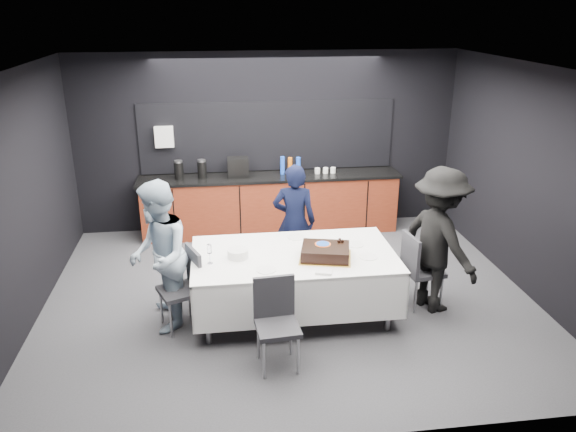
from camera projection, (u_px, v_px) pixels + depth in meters
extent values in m
plane|color=#3F3F44|center=(289.00, 297.00, 7.07)|extent=(6.00, 6.00, 0.00)
cube|color=white|center=(289.00, 68.00, 6.07)|extent=(6.00, 5.00, 0.04)
cube|color=black|center=(268.00, 142.00, 8.89)|extent=(6.00, 0.04, 2.80)
cube|color=black|center=(333.00, 293.00, 4.25)|extent=(6.00, 0.04, 2.80)
cube|color=black|center=(21.00, 202.00, 6.20)|extent=(0.04, 5.00, 2.80)
cube|color=black|center=(529.00, 181.00, 6.94)|extent=(0.04, 5.00, 2.80)
cube|color=#63200F|center=(271.00, 205.00, 8.94)|extent=(4.00, 0.60, 0.90)
cube|color=black|center=(270.00, 177.00, 8.78)|extent=(4.10, 0.64, 0.04)
cube|color=black|center=(268.00, 136.00, 8.83)|extent=(4.00, 0.03, 1.10)
cube|color=white|center=(164.00, 137.00, 8.57)|extent=(0.28, 0.12, 0.32)
cylinder|color=black|center=(179.00, 171.00, 8.55)|extent=(0.14, 0.14, 0.26)
cylinder|color=black|center=(202.00, 170.00, 8.59)|extent=(0.14, 0.14, 0.26)
cube|color=black|center=(238.00, 167.00, 8.66)|extent=(0.32, 0.24, 0.30)
cylinder|color=blue|center=(282.00, 165.00, 8.79)|extent=(0.07, 0.07, 0.28)
cylinder|color=orange|center=(290.00, 166.00, 8.81)|extent=(0.07, 0.07, 0.26)
cylinder|color=blue|center=(298.00, 166.00, 8.76)|extent=(0.07, 0.07, 0.28)
cylinder|color=white|center=(317.00, 171.00, 8.85)|extent=(0.08, 0.08, 0.09)
cylinder|color=white|center=(326.00, 171.00, 8.86)|extent=(0.08, 0.08, 0.09)
cylinder|color=white|center=(333.00, 170.00, 8.88)|extent=(0.08, 0.08, 0.09)
cylinder|color=#99999E|center=(178.00, 161.00, 8.50)|extent=(0.12, 0.12, 0.03)
cylinder|color=#99999E|center=(202.00, 161.00, 8.54)|extent=(0.12, 0.12, 0.03)
cylinder|color=#99999E|center=(208.00, 313.00, 5.98)|extent=(0.06, 0.06, 0.75)
cylinder|color=#99999E|center=(208.00, 271.00, 6.90)|extent=(0.06, 0.06, 0.75)
cylinder|color=#99999E|center=(389.00, 300.00, 6.22)|extent=(0.06, 0.06, 0.75)
cylinder|color=#99999E|center=(366.00, 262.00, 7.15)|extent=(0.06, 0.06, 0.75)
cube|color=white|center=(294.00, 255.00, 6.43)|extent=(2.32, 1.32, 0.04)
cube|color=white|center=(302.00, 303.00, 5.92)|extent=(2.32, 0.02, 0.55)
cube|color=white|center=(286.00, 253.00, 7.12)|extent=(2.32, 0.02, 0.55)
cube|color=white|center=(194.00, 282.00, 6.38)|extent=(0.02, 1.32, 0.55)
cube|color=white|center=(389.00, 270.00, 6.66)|extent=(0.02, 1.32, 0.55)
cube|color=gold|center=(325.00, 257.00, 6.31)|extent=(0.66, 0.58, 0.01)
cube|color=black|center=(325.00, 252.00, 6.28)|extent=(0.61, 0.53, 0.12)
cube|color=black|center=(326.00, 247.00, 6.26)|extent=(0.61, 0.53, 0.01)
cylinder|color=#FE5D15|center=(323.00, 244.00, 6.31)|extent=(0.18, 0.18, 0.00)
cylinder|color=blue|center=(323.00, 244.00, 6.31)|extent=(0.15, 0.15, 0.01)
sphere|color=black|center=(339.00, 240.00, 6.39)|extent=(0.04, 0.04, 0.04)
sphere|color=black|center=(342.00, 241.00, 6.35)|extent=(0.04, 0.04, 0.04)
sphere|color=black|center=(338.00, 241.00, 6.35)|extent=(0.04, 0.04, 0.04)
cylinder|color=white|center=(238.00, 253.00, 6.30)|extent=(0.24, 0.24, 0.10)
cylinder|color=white|center=(266.00, 270.00, 6.02)|extent=(0.22, 0.22, 0.01)
cylinder|color=white|center=(355.00, 244.00, 6.65)|extent=(0.21, 0.21, 0.01)
cylinder|color=white|center=(368.00, 257.00, 6.33)|extent=(0.22, 0.22, 0.01)
cylinder|color=white|center=(296.00, 237.00, 6.86)|extent=(0.22, 0.22, 0.01)
cube|color=white|center=(324.00, 272.00, 5.94)|extent=(0.20, 0.16, 0.03)
cylinder|color=white|center=(210.00, 263.00, 6.17)|extent=(0.06, 0.06, 0.00)
cylinder|color=white|center=(210.00, 258.00, 6.15)|extent=(0.01, 0.01, 0.12)
cylinder|color=white|center=(209.00, 249.00, 6.11)|extent=(0.05, 0.05, 0.10)
cube|color=#2B2C30|center=(179.00, 291.00, 6.26)|extent=(0.55, 0.55, 0.05)
cube|color=#2B2C30|center=(194.00, 267.00, 6.26)|extent=(0.19, 0.41, 0.45)
cylinder|color=#99999E|center=(161.00, 306.00, 6.41)|extent=(0.03, 0.03, 0.44)
cylinder|color=#99999E|center=(171.00, 320.00, 6.13)|extent=(0.03, 0.03, 0.44)
cylinder|color=#99999E|center=(190.00, 299.00, 6.56)|extent=(0.03, 0.03, 0.44)
cylinder|color=#99999E|center=(200.00, 312.00, 6.29)|extent=(0.03, 0.03, 0.44)
cube|color=#2B2C30|center=(423.00, 271.00, 6.74)|extent=(0.47, 0.47, 0.05)
cube|color=#2B2C30|center=(410.00, 254.00, 6.60)|extent=(0.09, 0.42, 0.45)
cylinder|color=#99999E|center=(441.00, 293.00, 6.71)|extent=(0.03, 0.03, 0.44)
cylinder|color=#99999E|center=(427.00, 280.00, 7.01)|extent=(0.03, 0.03, 0.44)
cylinder|color=#99999E|center=(415.00, 296.00, 6.62)|extent=(0.03, 0.03, 0.44)
cylinder|color=#99999E|center=(403.00, 283.00, 6.93)|extent=(0.03, 0.03, 0.44)
cube|color=#2B2C30|center=(278.00, 328.00, 5.56)|extent=(0.45, 0.45, 0.05)
cube|color=#2B2C30|center=(274.00, 296.00, 5.64)|extent=(0.42, 0.07, 0.45)
cylinder|color=#99999E|center=(264.00, 359.00, 5.45)|extent=(0.03, 0.03, 0.44)
cylinder|color=#99999E|center=(298.00, 355.00, 5.52)|extent=(0.03, 0.03, 0.44)
cylinder|color=#99999E|center=(258.00, 340.00, 5.76)|extent=(0.03, 0.03, 0.44)
cylinder|color=#99999E|center=(291.00, 336.00, 5.83)|extent=(0.03, 0.03, 0.44)
imported|color=black|center=(294.00, 222.00, 7.36)|extent=(0.63, 0.47, 1.56)
imported|color=#A5BCD0|center=(159.00, 257.00, 6.16)|extent=(0.72, 0.88, 1.71)
imported|color=black|center=(439.00, 240.00, 6.53)|extent=(1.02, 1.29, 1.75)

